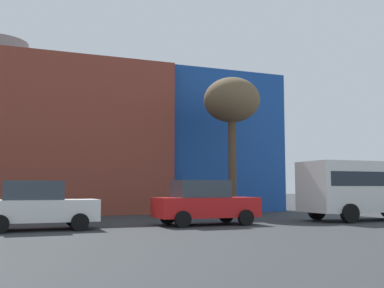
{
  "coord_description": "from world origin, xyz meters",
  "views": [
    {
      "loc": [
        2.93,
        -9.8,
        1.5
      ],
      "look_at": [
        10.2,
        8.83,
        3.41
      ],
      "focal_mm": 43.5,
      "sensor_mm": 36.0,
      "label": 1
    }
  ],
  "objects_px": {
    "parked_car_3": "(38,206)",
    "white_bus": "(370,186)",
    "parked_car_4": "(204,203)",
    "bare_tree_0": "(232,103)"
  },
  "relations": [
    {
      "from": "white_bus",
      "to": "parked_car_3",
      "type": "bearing_deg",
      "value": 179.17
    },
    {
      "from": "parked_car_4",
      "to": "parked_car_3",
      "type": "bearing_deg",
      "value": 180.0
    },
    {
      "from": "parked_car_4",
      "to": "bare_tree_0",
      "type": "height_order",
      "value": "bare_tree_0"
    },
    {
      "from": "white_bus",
      "to": "parked_car_4",
      "type": "bearing_deg",
      "value": 178.54
    },
    {
      "from": "parked_car_4",
      "to": "bare_tree_0",
      "type": "xyz_separation_m",
      "value": [
        3.9,
        5.28,
        5.36
      ]
    },
    {
      "from": "parked_car_3",
      "to": "parked_car_4",
      "type": "distance_m",
      "value": 6.52
    },
    {
      "from": "parked_car_3",
      "to": "white_bus",
      "type": "bearing_deg",
      "value": -0.83
    },
    {
      "from": "parked_car_4",
      "to": "bare_tree_0",
      "type": "relative_size",
      "value": 0.55
    },
    {
      "from": "parked_car_3",
      "to": "bare_tree_0",
      "type": "bearing_deg",
      "value": 26.85
    },
    {
      "from": "bare_tree_0",
      "to": "parked_car_4",
      "type": "bearing_deg",
      "value": -126.46
    }
  ]
}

